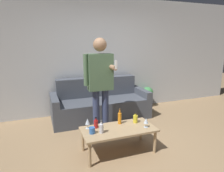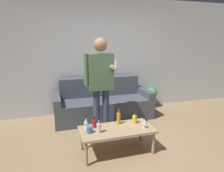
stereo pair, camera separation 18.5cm
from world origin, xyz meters
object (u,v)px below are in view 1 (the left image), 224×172
object	(u,v)px
coffee_table	(119,131)
person_standing_front	(100,79)
couch	(100,104)
bottle_orange	(135,119)

from	to	relation	value
coffee_table	person_standing_front	xyz separation A→B (m)	(-0.08, 0.69, 0.69)
couch	coffee_table	xyz separation A→B (m)	(-0.16, -1.50, 0.04)
person_standing_front	bottle_orange	bearing A→B (deg)	-53.77
coffee_table	bottle_orange	xyz separation A→B (m)	(0.34, 0.11, 0.11)
coffee_table	person_standing_front	distance (m)	0.98
couch	bottle_orange	size ratio (longest dim) A/B	12.46
bottle_orange	person_standing_front	world-z (taller)	person_standing_front
couch	bottle_orange	bearing A→B (deg)	-82.45
person_standing_front	couch	bearing A→B (deg)	73.72
couch	person_standing_front	size ratio (longest dim) A/B	1.21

